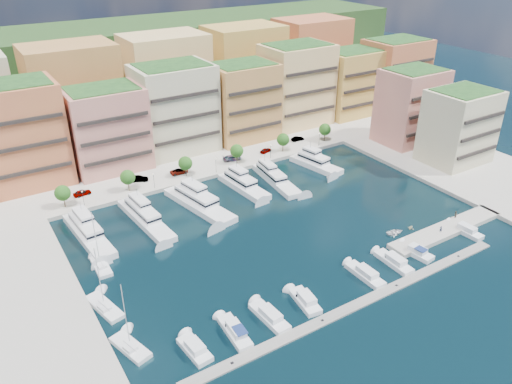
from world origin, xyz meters
TOP-DOWN VIEW (x-y plane):
  - ground at (0.00, 0.00)m, footprint 400.00×400.00m
  - north_quay at (0.00, 62.00)m, footprint 220.00×64.00m
  - east_quay at (62.00, -8.00)m, footprint 34.00×76.00m
  - hillside at (0.00, 110.00)m, footprint 240.00×40.00m
  - south_pontoon at (-3.00, -30.00)m, footprint 72.00×2.20m
  - finger_pier at (30.00, -22.00)m, footprint 32.00×5.00m
  - apartment_1 at (-44.00, 51.99)m, footprint 20.00×16.50m
  - apartment_2 at (-23.00, 49.99)m, footprint 20.00×15.50m
  - apartment_3 at (-2.00, 51.99)m, footprint 22.00×16.50m
  - apartment_4 at (20.00, 49.99)m, footprint 20.00×15.50m
  - apartment_5 at (42.00, 51.99)m, footprint 22.00×16.50m
  - apartment_6 at (64.00, 49.99)m, footprint 20.00×15.50m
  - apartment_7 at (84.00, 47.99)m, footprint 22.00×16.50m
  - apartment_east_a at (62.00, 19.99)m, footprint 18.00×14.50m
  - apartment_east_b at (62.00, 1.99)m, footprint 18.00×14.50m
  - backblock_1 at (-25.00, 74.00)m, footprint 26.00×18.00m
  - backblock_2 at (5.00, 74.00)m, footprint 26.00×18.00m
  - backblock_3 at (35.00, 74.00)m, footprint 26.00×18.00m
  - backblock_4 at (65.00, 74.00)m, footprint 26.00×18.00m
  - tree_0 at (-40.00, 33.50)m, footprint 3.80×3.80m
  - tree_1 at (-24.00, 33.50)m, footprint 3.80×3.80m
  - tree_2 at (-8.00, 33.50)m, footprint 3.80×3.80m
  - tree_3 at (8.00, 33.50)m, footprint 3.80×3.80m
  - tree_4 at (24.00, 33.50)m, footprint 3.80×3.80m
  - tree_5 at (40.00, 33.50)m, footprint 3.80×3.80m
  - lamppost_0 at (-36.00, 31.20)m, footprint 0.30×0.30m
  - lamppost_1 at (-18.00, 31.20)m, footprint 0.30×0.30m
  - lamppost_2 at (0.00, 31.20)m, footprint 0.30×0.30m
  - lamppost_3 at (18.00, 31.20)m, footprint 0.30×0.30m
  - lamppost_4 at (36.00, 31.20)m, footprint 0.30×0.30m
  - yacht_0 at (-38.70, 19.02)m, footprint 6.20×22.08m
  - yacht_1 at (-25.69, 18.48)m, footprint 6.06×23.10m
  - yacht_2 at (-12.05, 18.43)m, footprint 9.29×23.63m
  - yacht_3 at (2.18, 20.83)m, footprint 6.09×18.16m
  - yacht_4 at (11.50, 19.43)m, footprint 6.51×21.12m
  - yacht_5 at (26.66, 21.45)m, footprint 7.67×17.06m
  - cruiser_0 at (-33.76, -24.58)m, footprint 3.45×7.29m
  - cruiser_1 at (-26.34, -24.62)m, footprint 3.22×8.91m
  - cruiser_2 at (-19.37, -24.60)m, footprint 3.30×9.13m
  - cruiser_3 at (-11.58, -24.58)m, footprint 3.82×8.01m
  - cruiser_5 at (3.06, -24.60)m, footprint 2.76×9.05m
  - cruiser_6 at (10.91, -24.60)m, footprint 2.92×9.02m
  - cruiser_7 at (17.34, -24.60)m, footprint 3.70×7.71m
  - cruiser_9 at (33.20, -24.59)m, footprint 2.89×8.33m
  - sailboat_0 at (-42.31, -18.50)m, footprint 4.92×8.49m
  - sailboat_1 at (-42.89, -6.62)m, footprint 4.87×9.76m
  - sailboat_2 at (-39.75, 5.76)m, footprint 2.89×7.78m
  - tender_1 at (24.13, -16.96)m, footprint 2.06×1.92m
  - tender_0 at (19.60, -16.55)m, footprint 4.47×3.56m
  - car_0 at (-34.88, 37.21)m, footprint 4.55×2.21m
  - car_1 at (-19.89, 37.12)m, footprint 4.82×3.34m
  - car_2 at (-8.93, 35.81)m, footprint 5.11×2.43m
  - car_3 at (7.71, 35.79)m, footprint 5.84×3.29m
  - car_4 at (19.15, 35.52)m, footprint 4.31×2.72m
  - car_5 at (32.80, 37.94)m, footprint 4.34×1.84m
  - person_0 at (27.44, -22.39)m, footprint 0.50×0.63m
  - person_1 at (35.30, -20.00)m, footprint 0.91×0.75m

SIDE VIEW (x-z plane):
  - ground at x=0.00m, z-range 0.00..0.00m
  - north_quay at x=0.00m, z-range -1.00..1.00m
  - east_quay at x=62.00m, z-range -1.00..1.00m
  - hillside at x=0.00m, z-range -29.00..29.00m
  - south_pontoon at x=-3.00m, z-range -0.17..0.17m
  - finger_pier at x=30.00m, z-range -1.00..1.00m
  - sailboat_1 at x=-42.89m, z-range -6.29..6.91m
  - sailboat_0 at x=-42.31m, z-range -6.28..6.92m
  - sailboat_2 at x=-39.75m, z-range -6.28..6.92m
  - tender_0 at x=19.60m, z-range 0.00..0.83m
  - tender_1 at x=24.13m, z-range 0.00..0.89m
  - cruiser_5 at x=3.06m, z-range -0.73..1.82m
  - cruiser_2 at x=-19.37m, z-range -0.73..1.82m
  - cruiser_6 at x=10.91m, z-range -0.73..1.82m
  - cruiser_9 at x=33.20m, z-range -0.73..1.82m
  - cruiser_3 at x=-11.58m, z-range -0.73..1.82m
  - cruiser_0 at x=-33.76m, z-range -0.73..1.82m
  - cruiser_1 at x=-26.34m, z-range -0.76..1.90m
  - cruiser_7 at x=17.34m, z-range -0.76..1.90m
  - yacht_1 at x=-25.69m, z-range -2.56..4.74m
  - yacht_4 at x=11.50m, z-range -2.56..4.74m
  - yacht_2 at x=-12.05m, z-range -2.44..4.86m
  - yacht_0 at x=-38.70m, z-range -2.44..4.86m
  - yacht_3 at x=2.18m, z-range -2.44..4.86m
  - yacht_5 at x=26.66m, z-range -2.44..4.86m
  - car_4 at x=19.15m, z-range 1.00..2.37m
  - car_5 at x=32.80m, z-range 1.00..2.39m
  - car_2 at x=-8.93m, z-range 1.00..2.41m
  - car_0 at x=-34.88m, z-range 1.00..2.50m
  - car_1 at x=-19.89m, z-range 1.00..2.50m
  - person_0 at x=27.44m, z-range 1.00..2.53m
  - car_3 at x=7.71m, z-range 1.00..2.60m
  - person_1 at x=35.30m, z-range 1.00..2.72m
  - lamppost_0 at x=-36.00m, z-range 1.73..5.93m
  - lamppost_1 at x=-18.00m, z-range 1.73..5.93m
  - lamppost_2 at x=0.00m, z-range 1.73..5.93m
  - lamppost_3 at x=18.00m, z-range 1.73..5.93m
  - lamppost_4 at x=36.00m, z-range 1.73..5.93m
  - tree_0 at x=-40.00m, z-range 1.92..7.57m
  - tree_1 at x=-24.00m, z-range 1.92..7.57m
  - tree_2 at x=-8.00m, z-range 1.92..7.57m
  - tree_3 at x=8.00m, z-range 1.92..7.57m
  - tree_4 at x=24.00m, z-range 1.92..7.57m
  - tree_5 at x=40.00m, z-range 1.92..7.57m
  - apartment_east_b at x=62.00m, z-range 0.91..21.71m
  - apartment_east_a at x=62.00m, z-range 0.91..23.71m
  - apartment_2 at x=-23.00m, z-range 0.91..23.71m
  - apartment_6 at x=64.00m, z-range 0.91..23.71m
  - apartment_4 at x=20.00m, z-range 0.91..24.71m
  - apartment_7 at x=84.00m, z-range 0.91..25.71m
  - apartment_3 at x=-2.00m, z-range 0.91..26.71m
  - apartment_5 at x=42.00m, z-range 0.91..27.71m
  - apartment_1 at x=-44.00m, z-range 0.91..27.71m
  - backblock_1 at x=-25.00m, z-range 1.00..31.00m
  - backblock_2 at x=5.00m, z-range 1.00..31.00m
  - backblock_3 at x=35.00m, z-range 1.00..31.00m
  - backblock_4 at x=65.00m, z-range 1.00..31.00m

